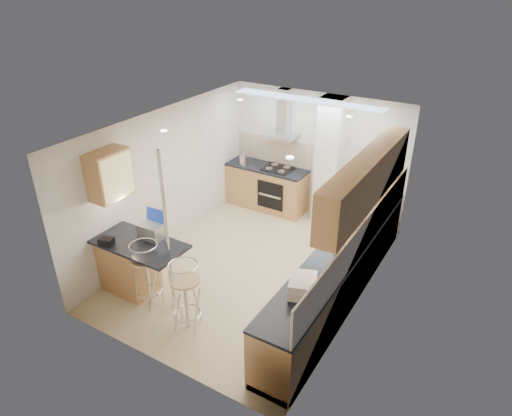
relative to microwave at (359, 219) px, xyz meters
The scene contains 16 objects.
ground 1.97m from the microwave, 156.97° to the right, with size 4.80×4.80×0.00m, color tan.
room_shell 1.30m from the microwave, 167.33° to the right, with size 3.64×4.84×2.51m.
right_counter 0.90m from the microwave, 90.77° to the right, with size 0.63×4.40×0.92m.
back_counter 2.93m from the microwave, 149.32° to the left, with size 1.70×0.63×0.92m.
peninsula 3.42m from the microwave, 141.55° to the right, with size 1.47×0.72×0.94m.
microwave is the anchor object (origin of this frame).
laptop 3.16m from the microwave, 143.32° to the right, with size 0.34×0.26×0.24m, color #96989D.
bag 3.81m from the microwave, 141.44° to the right, with size 0.20×0.15×0.11m, color black.
bar_stool_near 3.31m from the microwave, 137.11° to the right, with size 0.43×0.43×1.06m, color tan, non-canonical shape.
bar_stool_end 2.87m from the microwave, 124.09° to the right, with size 0.44×0.44×1.07m, color tan, non-canonical shape.
jar_a 0.34m from the microwave, 106.45° to the right, with size 0.12×0.12×0.19m, color beige.
jar_b 0.16m from the microwave, 21.92° to the left, with size 0.11×0.11×0.15m, color beige.
jar_c 0.80m from the microwave, 89.34° to the right, with size 0.14×0.14×0.19m, color beige.
jar_d 1.17m from the microwave, 82.37° to the right, with size 0.10×0.10×0.14m, color silver.
bread_bin 1.89m from the microwave, 91.46° to the right, with size 0.32×0.41×0.22m, color beige.
kettle 3.19m from the microwave, 156.33° to the left, with size 0.16×0.16×0.21m, color silver.
Camera 1 is at (3.31, -5.45, 4.52)m, focal length 32.00 mm.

